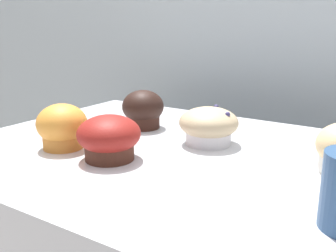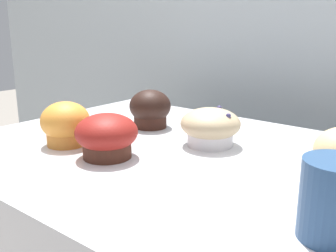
{
  "view_description": "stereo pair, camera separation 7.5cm",
  "coord_description": "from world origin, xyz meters",
  "px_view_note": "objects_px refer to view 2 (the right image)",
  "views": [
    {
      "loc": [
        0.3,
        -0.6,
        1.14
      ],
      "look_at": [
        -0.09,
        0.0,
        0.95
      ],
      "focal_mm": 42.0,
      "sensor_mm": 36.0,
      "label": 1
    },
    {
      "loc": [
        0.37,
        -0.56,
        1.14
      ],
      "look_at": [
        -0.09,
        0.0,
        0.95
      ],
      "focal_mm": 42.0,
      "sensor_mm": 36.0,
      "label": 2
    }
  ],
  "objects_px": {
    "muffin_back_left": "(150,109)",
    "muffin_front_right": "(210,127)",
    "muffin_front_left": "(107,136)",
    "muffin_front_center": "(66,124)"
  },
  "relations": [
    {
      "from": "muffin_front_center",
      "to": "muffin_front_right",
      "type": "bearing_deg",
      "value": 38.32
    },
    {
      "from": "muffin_front_right",
      "to": "muffin_front_left",
      "type": "bearing_deg",
      "value": -120.76
    },
    {
      "from": "muffin_back_left",
      "to": "muffin_front_left",
      "type": "height_order",
      "value": "muffin_back_left"
    },
    {
      "from": "muffin_back_left",
      "to": "muffin_front_left",
      "type": "distance_m",
      "value": 0.22
    },
    {
      "from": "muffin_front_center",
      "to": "muffin_back_left",
      "type": "bearing_deg",
      "value": 79.1
    },
    {
      "from": "muffin_front_right",
      "to": "muffin_back_left",
      "type": "bearing_deg",
      "value": 170.97
    },
    {
      "from": "muffin_back_left",
      "to": "muffin_front_right",
      "type": "height_order",
      "value": "muffin_back_left"
    },
    {
      "from": "muffin_back_left",
      "to": "muffin_front_left",
      "type": "relative_size",
      "value": 0.85
    },
    {
      "from": "muffin_front_right",
      "to": "muffin_front_center",
      "type": "bearing_deg",
      "value": -141.68
    },
    {
      "from": "muffin_back_left",
      "to": "muffin_front_right",
      "type": "xyz_separation_m",
      "value": [
        0.18,
        -0.03,
        -0.0
      ]
    }
  ]
}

